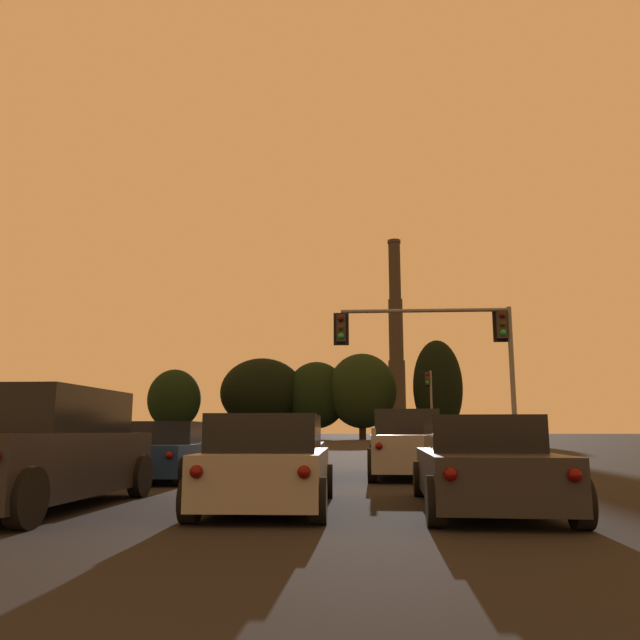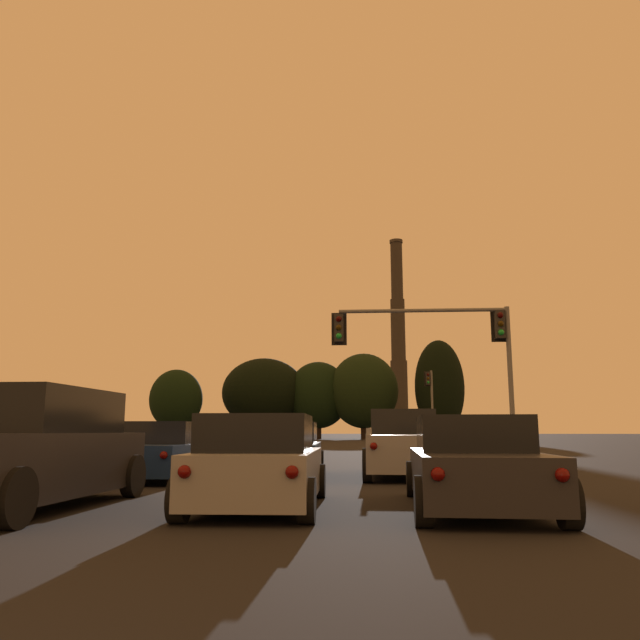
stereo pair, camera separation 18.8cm
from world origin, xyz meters
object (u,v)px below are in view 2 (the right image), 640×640
at_px(sedan_right_lane_second, 473,465).
at_px(pickup_truck_right_lane_front, 405,445).
at_px(smokestack, 399,357).
at_px(sedan_center_lane_front, 285,451).
at_px(traffic_light_far_right, 430,396).
at_px(sedan_left_lane_front, 162,452).
at_px(traffic_light_overhead_right, 447,342).
at_px(suv_left_lane_second, 30,450).
at_px(hatchback_center_lane_second, 260,465).

xyz_separation_m(sedan_right_lane_second, pickup_truck_right_lane_front, (-0.58, 7.42, 0.14)).
bearing_deg(sedan_right_lane_second, smokestack, 89.55).
bearing_deg(sedan_center_lane_front, traffic_light_far_right, 75.70).
xyz_separation_m(sedan_left_lane_front, traffic_light_overhead_right, (8.22, 7.43, 3.78)).
height_order(suv_left_lane_second, sedan_center_lane_front, suv_left_lane_second).
distance_m(suv_left_lane_second, traffic_light_overhead_right, 16.32).
relative_size(sedan_left_lane_front, traffic_light_overhead_right, 0.70).
distance_m(sedan_right_lane_second, smokestack, 134.81).
bearing_deg(hatchback_center_lane_second, suv_left_lane_second, -177.26).
height_order(sedan_center_lane_front, sedan_right_lane_second, same).
xyz_separation_m(sedan_center_lane_front, hatchback_center_lane_second, (0.47, -6.88, -0.00)).
xyz_separation_m(pickup_truck_right_lane_front, smokestack, (7.18, 126.10, 17.26)).
bearing_deg(sedan_center_lane_front, sedan_right_lane_second, -62.54).
xyz_separation_m(suv_left_lane_second, sedan_left_lane_front, (0.12, 6.13, -0.23)).
xyz_separation_m(suv_left_lane_second, hatchback_center_lane_second, (3.59, 0.25, -0.23)).
distance_m(hatchback_center_lane_second, smokestack, 135.24).
height_order(sedan_right_lane_second, pickup_truck_right_lane_front, pickup_truck_right_lane_front).
bearing_deg(pickup_truck_right_lane_front, traffic_light_overhead_right, 71.90).
height_order(suv_left_lane_second, pickup_truck_right_lane_front, suv_left_lane_second).
bearing_deg(smokestack, suv_left_lane_second, -95.76).
bearing_deg(sedan_left_lane_front, traffic_light_far_right, 71.98).
bearing_deg(sedan_left_lane_front, sedan_right_lane_second, -41.72).
height_order(sedan_center_lane_front, traffic_light_far_right, traffic_light_far_right).
relative_size(hatchback_center_lane_second, traffic_light_far_right, 0.67).
height_order(sedan_left_lane_front, pickup_truck_right_lane_front, pickup_truck_right_lane_front).
distance_m(hatchback_center_lane_second, traffic_light_overhead_right, 14.64).
height_order(sedan_left_lane_front, sedan_right_lane_second, same).
distance_m(suv_left_lane_second, sedan_right_lane_second, 6.92).
distance_m(pickup_truck_right_lane_front, smokestack, 127.48).
xyz_separation_m(sedan_center_lane_front, traffic_light_far_right, (7.69, 35.89, 3.39)).
distance_m(sedan_center_lane_front, hatchback_center_lane_second, 6.90).
distance_m(suv_left_lane_second, smokestack, 135.76).
relative_size(pickup_truck_right_lane_front, smokestack, 0.12).
xyz_separation_m(traffic_light_overhead_right, smokestack, (5.16, 120.43, 13.61)).
bearing_deg(smokestack, traffic_light_overhead_right, -92.45).
height_order(sedan_center_lane_front, traffic_light_overhead_right, traffic_light_overhead_right).
height_order(suv_left_lane_second, traffic_light_overhead_right, traffic_light_overhead_right).
relative_size(sedan_center_lane_front, pickup_truck_right_lane_front, 0.86).
height_order(sedan_right_lane_second, smokestack, smokestack).
bearing_deg(traffic_light_far_right, sedan_center_lane_front, -102.09).
distance_m(suv_left_lane_second, pickup_truck_right_lane_front, 10.12).
bearing_deg(hatchback_center_lane_second, sedan_left_lane_front, 119.31).
bearing_deg(sedan_center_lane_front, smokestack, 83.11).
height_order(traffic_light_far_right, traffic_light_overhead_right, traffic_light_far_right).
relative_size(sedan_left_lane_front, sedan_right_lane_second, 1.00).
xyz_separation_m(sedan_left_lane_front, pickup_truck_right_lane_front, (6.21, 1.76, 0.14)).
relative_size(hatchback_center_lane_second, pickup_truck_right_lane_front, 0.75).
height_order(traffic_light_far_right, smokestack, smokestack).
bearing_deg(sedan_right_lane_second, hatchback_center_lane_second, -173.72).
bearing_deg(smokestack, sedan_right_lane_second, -92.83).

